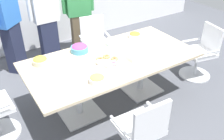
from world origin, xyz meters
name	(u,v)px	position (x,y,z in m)	size (l,w,h in m)	color
ground_plane	(112,100)	(0.00, 0.00, -0.01)	(10.00, 10.00, 0.01)	#4C4F56
conference_table	(112,66)	(0.00, 0.00, 0.63)	(2.40, 1.20, 0.75)	#CCB793
office_chair_0	(201,55)	(1.67, -0.21, 0.41)	(0.64, 0.64, 0.91)	silver
office_chair_1	(95,45)	(0.32, 1.08, 0.41)	(0.63, 0.63, 0.91)	silver
office_chair_3	(141,133)	(-0.32, -1.08, 0.41)	(0.57, 0.57, 0.91)	silver
person_standing_0	(8,20)	(-0.97, 1.70, 0.97)	(0.50, 0.48, 1.84)	#232842
person_standing_1	(46,17)	(-0.32, 1.73, 0.87)	(0.61, 0.24, 1.67)	#232842
person_standing_2	(79,11)	(0.30, 1.65, 0.89)	(0.61, 0.30, 1.71)	brown
snack_bowl_pretzels	(135,35)	(0.67, 0.37, 0.79)	(0.20, 0.20, 0.09)	white
snack_bowl_candy_mix	(79,48)	(-0.30, 0.41, 0.81)	(0.25, 0.25, 0.12)	#4C9EC6
snack_bowl_chips_yellow	(40,61)	(-0.89, 0.38, 0.80)	(0.21, 0.21, 0.10)	beige
snack_bowl_cookies	(97,79)	(-0.46, -0.40, 0.79)	(0.20, 0.20, 0.09)	white
donut_platter	(107,61)	(-0.12, -0.07, 0.77)	(0.32, 0.31, 0.04)	white
plate_stack	(113,43)	(0.23, 0.35, 0.77)	(0.20, 0.20, 0.04)	white
napkin_pile	(134,58)	(0.24, -0.20, 0.78)	(0.18, 0.18, 0.05)	white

